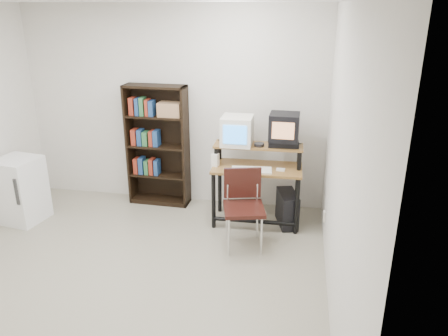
% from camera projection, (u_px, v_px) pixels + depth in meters
% --- Properties ---
extents(floor, '(4.00, 4.00, 0.01)m').
position_uv_depth(floor, '(123.00, 280.00, 4.35)').
color(floor, '#A19A85').
rests_on(floor, ground).
extents(ceiling, '(4.00, 4.00, 0.01)m').
position_uv_depth(ceiling, '(96.00, 0.00, 3.44)').
color(ceiling, white).
rests_on(ceiling, back_wall).
extents(back_wall, '(4.00, 0.01, 2.60)m').
position_uv_depth(back_wall, '(173.00, 108.00, 5.74)').
color(back_wall, silver).
rests_on(back_wall, floor).
extents(right_wall, '(0.01, 4.00, 2.60)m').
position_uv_depth(right_wall, '(341.00, 169.00, 3.57)').
color(right_wall, silver).
rests_on(right_wall, floor).
extents(computer_desk, '(1.08, 0.55, 0.98)m').
position_uv_depth(computer_desk, '(257.00, 171.00, 5.29)').
color(computer_desk, olive).
rests_on(computer_desk, floor).
extents(crt_monitor, '(0.37, 0.38, 0.35)m').
position_uv_depth(crt_monitor, '(237.00, 131.00, 5.25)').
color(crt_monitor, white).
rests_on(crt_monitor, computer_desk).
extents(vcr, '(0.38, 0.28, 0.08)m').
position_uv_depth(vcr, '(283.00, 143.00, 5.23)').
color(vcr, black).
rests_on(vcr, computer_desk).
extents(crt_tv, '(0.35, 0.35, 0.32)m').
position_uv_depth(crt_tv, '(284.00, 127.00, 5.15)').
color(crt_tv, black).
rests_on(crt_tv, vcr).
extents(cd_spindle, '(0.12, 0.12, 0.05)m').
position_uv_depth(cd_spindle, '(259.00, 145.00, 5.20)').
color(cd_spindle, '#26262B').
rests_on(cd_spindle, computer_desk).
extents(keyboard, '(0.49, 0.25, 0.03)m').
position_uv_depth(keyboard, '(251.00, 171.00, 5.13)').
color(keyboard, white).
rests_on(keyboard, computer_desk).
extents(mousepad, '(0.24, 0.21, 0.01)m').
position_uv_depth(mousepad, '(279.00, 171.00, 5.15)').
color(mousepad, black).
rests_on(mousepad, computer_desk).
extents(mouse, '(0.10, 0.07, 0.03)m').
position_uv_depth(mouse, '(281.00, 170.00, 5.13)').
color(mouse, white).
rests_on(mouse, mousepad).
extents(desk_speaker, '(0.09, 0.09, 0.17)m').
position_uv_depth(desk_speaker, '(215.00, 160.00, 5.26)').
color(desk_speaker, white).
rests_on(desk_speaker, computer_desk).
extents(pc_tower, '(0.31, 0.49, 0.42)m').
position_uv_depth(pc_tower, '(287.00, 209.00, 5.38)').
color(pc_tower, black).
rests_on(pc_tower, floor).
extents(school_chair, '(0.52, 0.52, 0.87)m').
position_uv_depth(school_chair, '(243.00, 200.00, 4.82)').
color(school_chair, black).
rests_on(school_chair, floor).
extents(bookshelf, '(0.82, 0.30, 1.62)m').
position_uv_depth(bookshelf, '(158.00, 144.00, 5.79)').
color(bookshelf, black).
rests_on(bookshelf, floor).
extents(mini_fridge, '(0.55, 0.56, 0.82)m').
position_uv_depth(mini_fridge, '(21.00, 190.00, 5.42)').
color(mini_fridge, white).
rests_on(mini_fridge, floor).
extents(wall_outlet, '(0.02, 0.08, 0.12)m').
position_uv_depth(wall_outlet, '(324.00, 216.00, 4.98)').
color(wall_outlet, beige).
rests_on(wall_outlet, right_wall).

